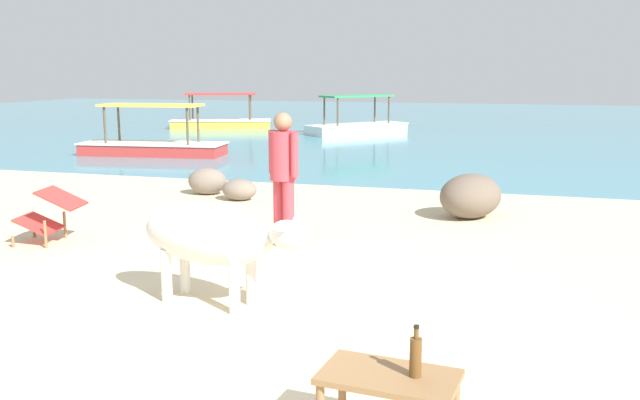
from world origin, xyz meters
TOP-DOWN VIEW (x-y plane):
  - sand_beach at (0.00, 0.00)m, footprint 18.00×14.00m
  - water_surface at (0.00, 22.00)m, footprint 60.00×36.00m
  - cow at (-0.42, 0.42)m, footprint 1.73×0.74m
  - low_bench_table at (1.57, -1.57)m, footprint 0.80×0.52m
  - bottle at (1.72, -1.56)m, footprint 0.07×0.07m
  - deck_chair_far at (-3.29, 1.93)m, footprint 0.86×0.67m
  - person_standing at (-0.47, 2.56)m, footprint 0.45×0.32m
  - shore_rock_large at (-2.89, 5.55)m, footprint 0.73×0.57m
  - shore_rock_medium at (1.59, 4.85)m, footprint 1.21×1.27m
  - shore_rock_small at (-2.15, 5.20)m, footprint 0.60×0.50m
  - boat_red at (-6.68, 10.41)m, footprint 3.78×1.56m
  - boat_yellow at (-8.35, 18.33)m, footprint 3.85×2.30m
  - boat_white at (-3.07, 17.75)m, footprint 3.24×3.56m

SIDE VIEW (x-z plane):
  - water_surface at x=0.00m, z-range -0.01..0.01m
  - sand_beach at x=0.00m, z-range 0.00..0.04m
  - shore_rock_small at x=-2.15m, z-range 0.04..0.39m
  - shore_rock_large at x=-2.89m, z-range 0.04..0.50m
  - boat_red at x=-6.68m, z-range -0.35..0.94m
  - boat_yellow at x=-8.35m, z-range -0.35..0.94m
  - boat_white at x=-3.07m, z-range -0.35..0.94m
  - shore_rock_medium at x=1.59m, z-range 0.04..0.68m
  - low_bench_table at x=1.57m, z-range 0.19..0.65m
  - deck_chair_far at x=-3.29m, z-range 0.08..0.77m
  - bottle at x=1.72m, z-range 0.47..0.76m
  - cow at x=-0.42m, z-range 0.19..1.16m
  - person_standing at x=-0.47m, z-range 0.18..1.80m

